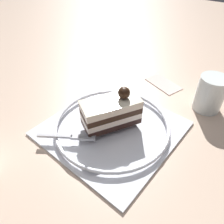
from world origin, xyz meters
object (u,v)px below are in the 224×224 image
at_px(cake_slice, 111,111).
at_px(folded_napkin, 163,83).
at_px(dessert_plate, 112,126).
at_px(drink_glass_far, 210,95).
at_px(fork, 68,137).

distance_m(cake_slice, folded_napkin, 0.22).
bearing_deg(dessert_plate, cake_slice, 54.69).
relative_size(drink_glass_far, folded_napkin, 0.87).
bearing_deg(drink_glass_far, cake_slice, 139.92).
relative_size(dessert_plate, folded_napkin, 2.94).
bearing_deg(folded_napkin, dessert_plate, 173.79).
relative_size(dessert_plate, fork, 2.72).
distance_m(cake_slice, drink_glass_far, 0.23).
distance_m(drink_glass_far, folded_napkin, 0.13).
xyz_separation_m(dessert_plate, fork, (-0.08, 0.05, 0.01)).
relative_size(cake_slice, fork, 1.21).
distance_m(fork, drink_glass_far, 0.32).
height_order(dessert_plate, fork, fork).
bearing_deg(dessert_plate, folded_napkin, -6.21).
distance_m(dessert_plate, cake_slice, 0.04).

